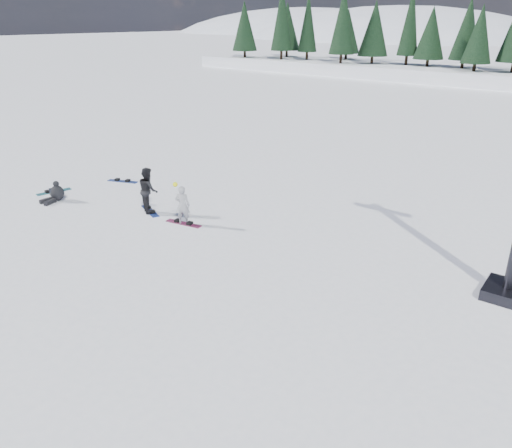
{
  "coord_description": "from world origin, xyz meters",
  "views": [
    {
      "loc": [
        15.27,
        -10.12,
        7.29
      ],
      "look_at": [
        5.69,
        1.24,
        1.1
      ],
      "focal_mm": 35.0,
      "sensor_mm": 36.0,
      "label": 1
    }
  ],
  "objects": [
    {
      "name": "snowboard_man",
      "position": [
        -0.16,
        1.52,
        0.01
      ],
      "size": [
        1.5,
        0.8,
        0.03
      ],
      "primitive_type": "cube",
      "rotation": [
        0.0,
        0.0,
        -0.36
      ],
      "color": "#1C389B",
      "rests_on": "ground"
    },
    {
      "name": "snowboarder_woman",
      "position": [
        1.86,
        1.5,
        0.77
      ],
      "size": [
        0.66,
        0.6,
        1.65
      ],
      "rotation": [
        0.0,
        0.0,
        3.69
      ],
      "color": "#ABACB0",
      "rests_on": "ground"
    },
    {
      "name": "snowboard_loose_a",
      "position": [
        -5.39,
        0.26,
        0.01
      ],
      "size": [
        0.58,
        1.53,
        0.03
      ],
      "primitive_type": "cube",
      "rotation": [
        0.0,
        0.0,
        1.37
      ],
      "color": "teal",
      "rests_on": "ground"
    },
    {
      "name": "snowboard_woman",
      "position": [
        1.86,
        1.5,
        0.01
      ],
      "size": [
        1.53,
        0.59,
        0.03
      ],
      "primitive_type": "cube",
      "rotation": [
        0.0,
        0.0,
        0.21
      ],
      "color": "#9E2255",
      "rests_on": "ground"
    },
    {
      "name": "seated_rider",
      "position": [
        -4.21,
        -0.23,
        0.33
      ],
      "size": [
        0.69,
        1.06,
        0.87
      ],
      "rotation": [
        0.0,
        0.0,
        0.14
      ],
      "color": "black",
      "rests_on": "ground"
    },
    {
      "name": "snowboard_loose_c",
      "position": [
        -4.3,
        3.19,
        0.01
      ],
      "size": [
        1.49,
        0.86,
        0.03
      ],
      "primitive_type": "cube",
      "rotation": [
        0.0,
        0.0,
        0.41
      ],
      "color": "#1D3CA0",
      "rests_on": "ground"
    },
    {
      "name": "gear_bag",
      "position": [
        -4.91,
        0.02,
        0.15
      ],
      "size": [
        0.52,
        0.41,
        0.3
      ],
      "primitive_type": "cube",
      "rotation": [
        0.0,
        0.0,
        -0.28
      ],
      "color": "black",
      "rests_on": "ground"
    },
    {
      "name": "ground",
      "position": [
        0.0,
        0.0,
        0.0
      ],
      "size": [
        420.0,
        420.0,
        0.0
      ],
      "primitive_type": "plane",
      "color": "white",
      "rests_on": "ground"
    },
    {
      "name": "snowboarder_man",
      "position": [
        -0.16,
        1.52,
        0.91
      ],
      "size": [
        1.11,
        1.03,
        1.83
      ],
      "primitive_type": "imported",
      "rotation": [
        0.0,
        0.0,
        2.65
      ],
      "color": "black",
      "rests_on": "ground"
    }
  ]
}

